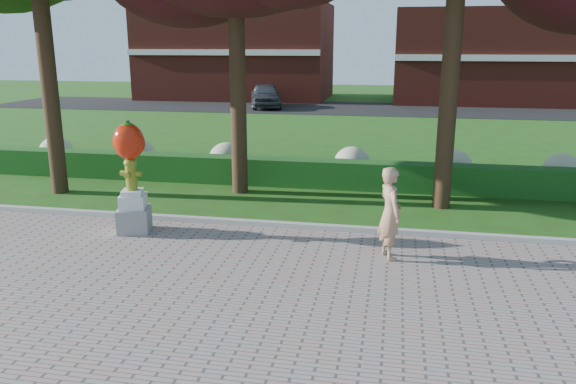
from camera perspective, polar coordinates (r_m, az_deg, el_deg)
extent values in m
plane|color=#244A12|center=(10.03, -3.07, -9.14)|extent=(100.00, 100.00, 0.00)
cube|color=#ADADA5|center=(12.75, 0.17, -3.45)|extent=(40.00, 0.18, 0.15)
cube|color=#144917|center=(16.46, 2.76, 1.92)|extent=(24.00, 0.70, 0.80)
ellipsoid|color=#ABB288|center=(20.60, -22.47, 3.84)|extent=(1.10, 1.10, 0.99)
ellipsoid|color=#ABB288|center=(19.13, -14.91, 3.71)|extent=(1.10, 1.10, 0.99)
ellipsoid|color=#ABB288|center=(18.04, -6.26, 3.47)|extent=(1.10, 1.10, 0.99)
ellipsoid|color=#ABB288|center=(17.30, 6.53, 2.98)|extent=(1.10, 1.10, 0.99)
ellipsoid|color=#ABB288|center=(17.34, 16.46, 2.49)|extent=(1.10, 1.10, 0.99)
ellipsoid|color=#ABB288|center=(17.90, 26.05, 1.95)|extent=(1.10, 1.10, 0.99)
cube|color=black|center=(37.18, 7.44, 8.42)|extent=(50.00, 8.00, 0.02)
cube|color=maroon|center=(44.61, -5.20, 14.02)|extent=(14.00, 8.00, 7.00)
cube|color=maroon|center=(43.28, 19.02, 12.88)|extent=(12.00, 8.00, 6.40)
cylinder|color=black|center=(16.71, -23.21, 11.21)|extent=(0.44, 0.44, 6.72)
cylinder|color=black|center=(15.52, -5.12, 11.10)|extent=(0.44, 0.44, 6.16)
cylinder|color=black|center=(14.45, 16.24, 12.54)|extent=(0.44, 0.44, 7.28)
cube|color=gray|center=(12.88, -15.34, -2.71)|extent=(0.82, 0.82, 0.54)
cube|color=silver|center=(12.76, -15.47, -0.91)|extent=(0.66, 0.66, 0.30)
cube|color=silver|center=(12.71, -15.53, -0.02)|extent=(0.53, 0.53, 0.11)
cylinder|color=olive|center=(12.62, -15.64, 1.54)|extent=(0.24, 0.24, 0.60)
ellipsoid|color=olive|center=(12.56, -15.74, 2.88)|extent=(0.28, 0.28, 0.20)
cylinder|color=olive|center=(12.69, -16.36, 1.85)|extent=(0.13, 0.12, 0.12)
cylinder|color=olive|center=(12.53, -14.96, 1.80)|extent=(0.13, 0.12, 0.12)
cylinder|color=olive|center=(12.47, -15.99, 1.66)|extent=(0.13, 0.13, 0.13)
cylinder|color=olive|center=(12.54, -15.77, 3.27)|extent=(0.09, 0.09, 0.05)
ellipsoid|color=#BA2009|center=(12.48, -15.89, 4.96)|extent=(0.68, 0.61, 0.78)
ellipsoid|color=#BA2009|center=(12.57, -16.68, 4.87)|extent=(0.33, 0.33, 0.50)
ellipsoid|color=#BA2009|center=(12.40, -15.07, 4.86)|extent=(0.33, 0.33, 0.50)
cylinder|color=#245914|center=(12.42, -16.01, 6.73)|extent=(0.11, 0.11, 0.13)
ellipsoid|color=#245914|center=(12.42, -16.00, 6.58)|extent=(0.26, 0.26, 0.09)
imported|color=tan|center=(10.89, 10.32, -2.12)|extent=(0.66, 0.78, 1.80)
imported|color=#3D3F45|center=(37.39, -2.28, 9.80)|extent=(3.05, 4.99, 1.59)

